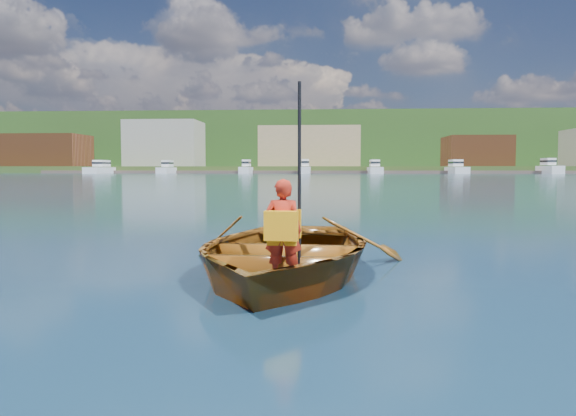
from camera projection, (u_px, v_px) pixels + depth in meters
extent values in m
plane|color=#0F273E|center=(334.00, 266.00, 7.33)|extent=(600.00, 600.00, 0.00)
imported|color=maroon|center=(283.00, 252.00, 6.71)|extent=(3.35, 4.44, 0.87)
imported|color=#AE2415|center=(283.00, 231.00, 5.77)|extent=(0.41, 0.29, 1.07)
cube|color=#FFA813|center=(281.00, 226.00, 5.65)|extent=(0.35, 0.13, 0.30)
cube|color=#FFA813|center=(285.00, 224.00, 5.89)|extent=(0.35, 0.11, 0.30)
cube|color=#FFA813|center=(283.00, 242.00, 5.78)|extent=(0.32, 0.24, 0.05)
cylinder|color=black|center=(299.00, 182.00, 5.86)|extent=(0.04, 0.04, 2.08)
cube|color=#315325|center=(326.00, 170.00, 196.38)|extent=(400.00, 80.00, 2.00)
cube|color=#27521E|center=(326.00, 147.00, 245.45)|extent=(400.00, 100.00, 22.00)
cube|color=brown|center=(320.00, 172.00, 154.73)|extent=(160.04, 9.68, 0.80)
cube|color=maroon|center=(41.00, 151.00, 177.06)|extent=(28.00, 16.00, 10.00)
cube|color=gray|center=(165.00, 144.00, 174.26)|extent=(22.00, 16.00, 14.00)
cube|color=tan|center=(310.00, 147.00, 171.34)|extent=(30.00, 16.00, 12.00)
cube|color=maroon|center=(476.00, 151.00, 168.12)|extent=(18.00, 16.00, 9.00)
cube|color=white|center=(100.00, 171.00, 153.73)|extent=(3.86, 13.78, 1.88)
cube|color=white|center=(102.00, 163.00, 154.96)|extent=(2.70, 6.20, 1.80)
cube|color=black|center=(102.00, 163.00, 154.96)|extent=(2.78, 6.48, 0.50)
cube|color=white|center=(167.00, 171.00, 152.49)|extent=(2.93, 10.45, 1.83)
cube|color=white|center=(167.00, 164.00, 153.40)|extent=(2.05, 4.70, 1.80)
cube|color=black|center=(167.00, 163.00, 153.39)|extent=(2.11, 4.91, 0.50)
cube|color=white|center=(246.00, 171.00, 151.04)|extent=(2.68, 9.59, 1.97)
cube|color=white|center=(246.00, 163.00, 151.85)|extent=(1.88, 4.31, 1.80)
cube|color=black|center=(246.00, 163.00, 151.84)|extent=(1.93, 4.51, 0.50)
cube|color=white|center=(305.00, 171.00, 149.98)|extent=(2.70, 9.64, 2.07)
cube|color=white|center=(305.00, 163.00, 150.79)|extent=(1.89, 4.34, 1.80)
cube|color=black|center=(305.00, 162.00, 150.78)|extent=(1.94, 4.53, 0.50)
cube|color=white|center=(375.00, 171.00, 148.75)|extent=(3.40, 12.13, 1.91)
cube|color=white|center=(375.00, 163.00, 149.81)|extent=(2.38, 5.46, 1.80)
cube|color=black|center=(375.00, 163.00, 149.81)|extent=(2.45, 5.70, 0.50)
cube|color=white|center=(457.00, 171.00, 147.33)|extent=(3.74, 13.37, 1.93)
cube|color=white|center=(456.00, 163.00, 148.52)|extent=(2.62, 6.02, 1.80)
cube|color=black|center=(456.00, 163.00, 148.51)|extent=(2.70, 6.28, 0.50)
cube|color=white|center=(550.00, 170.00, 145.74)|extent=(3.19, 11.40, 2.27)
cube|color=white|center=(548.00, 162.00, 146.72)|extent=(2.24, 5.13, 1.80)
cube|color=black|center=(548.00, 161.00, 146.71)|extent=(2.30, 5.36, 0.50)
cylinder|color=#382314|center=(442.00, 157.00, 201.90)|extent=(0.80, 0.80, 3.82)
sphere|color=#1D601F|center=(442.00, 142.00, 201.54)|extent=(7.14, 7.14, 7.14)
cylinder|color=#382314|center=(188.00, 134.00, 270.60)|extent=(0.80, 0.80, 3.30)
sphere|color=#1D601F|center=(188.00, 125.00, 270.29)|extent=(6.17, 6.17, 6.17)
cylinder|color=#382314|center=(441.00, 150.00, 217.54)|extent=(0.80, 0.80, 3.15)
sphere|color=#1D601F|center=(441.00, 139.00, 217.25)|extent=(5.88, 5.88, 5.88)
cylinder|color=#382314|center=(222.00, 132.00, 280.23)|extent=(0.80, 0.80, 2.45)
sphere|color=#1D601F|center=(222.00, 125.00, 280.00)|extent=(4.57, 4.57, 4.57)
cylinder|color=#382314|center=(357.00, 140.00, 244.35)|extent=(0.80, 0.80, 3.55)
sphere|color=#1D601F|center=(357.00, 129.00, 244.02)|extent=(6.63, 6.63, 6.63)
cylinder|color=#382314|center=(565.00, 142.00, 235.86)|extent=(0.80, 0.80, 2.43)
sphere|color=#1D601F|center=(566.00, 134.00, 235.64)|extent=(4.53, 4.53, 4.53)
cylinder|color=#382314|center=(246.00, 133.00, 275.51)|extent=(0.80, 0.80, 2.53)
sphere|color=#1D601F|center=(246.00, 126.00, 275.28)|extent=(4.72, 4.72, 4.72)
cylinder|color=#382314|center=(273.00, 134.00, 269.16)|extent=(0.80, 0.80, 3.03)
sphere|color=#1D601F|center=(273.00, 125.00, 268.87)|extent=(5.66, 5.66, 5.66)
cylinder|color=#382314|center=(263.00, 130.00, 284.84)|extent=(0.80, 0.80, 2.74)
sphere|color=#1D601F|center=(263.00, 123.00, 284.58)|extent=(5.12, 5.12, 5.12)
cylinder|color=#382314|center=(322.00, 138.00, 254.03)|extent=(0.80, 0.80, 3.14)
sphere|color=#1D601F|center=(322.00, 128.00, 253.74)|extent=(5.85, 5.85, 5.85)
cylinder|color=#382314|center=(524.00, 158.00, 198.58)|extent=(0.80, 0.80, 3.11)
sphere|color=#1D601F|center=(524.00, 147.00, 198.29)|extent=(5.81, 5.81, 5.81)
cylinder|color=#382314|center=(94.00, 131.00, 287.80)|extent=(0.80, 0.80, 2.81)
sphere|color=#1D601F|center=(94.00, 124.00, 287.54)|extent=(5.24, 5.24, 5.24)
cylinder|color=#382314|center=(212.00, 149.00, 228.40)|extent=(0.80, 0.80, 3.06)
sphere|color=#1D601F|center=(212.00, 139.00, 228.12)|extent=(5.70, 5.70, 5.70)
cylinder|color=#382314|center=(552.00, 142.00, 235.60)|extent=(0.80, 0.80, 2.66)
sphere|color=#1D601F|center=(552.00, 133.00, 235.36)|extent=(4.96, 4.96, 4.96)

